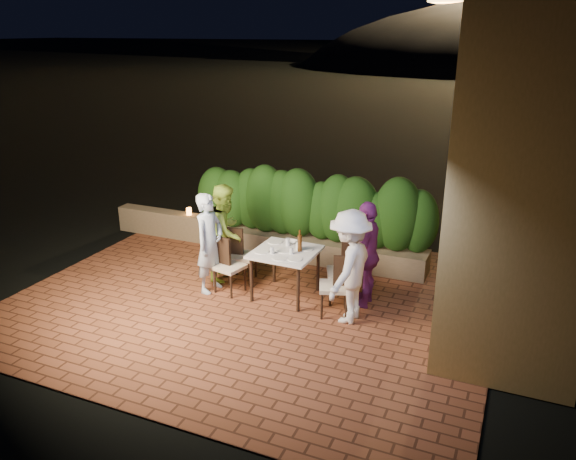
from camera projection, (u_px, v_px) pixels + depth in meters
The scene contains 31 objects.
ground at pixel (240, 313), 8.21m from camera, with size 400.00×400.00×0.00m, color black.
terrace_floor at pixel (255, 302), 8.66m from camera, with size 7.00×6.00×0.15m, color brown.
building_wall at pixel (533, 136), 7.74m from camera, with size 1.60×5.00×5.00m, color olive.
window_pane at pixel (466, 174), 7.77m from camera, with size 0.08×1.00×1.40m, color black.
window_frame at pixel (466, 174), 7.77m from camera, with size 0.06×1.15×1.55m, color black.
planter at pixel (309, 248), 10.05m from camera, with size 4.20×0.55×0.40m, color #77664C.
hedge at pixel (310, 208), 9.79m from camera, with size 4.00×0.70×1.10m, color #1A4011, non-canonical shape.
parapet at pixel (169, 224), 11.14m from camera, with size 2.20×0.30×0.50m, color #77664C.
hill at pixel (517, 106), 60.67m from camera, with size 52.00×40.00×22.00m, color black.
dining_table at pixel (285, 274), 8.57m from camera, with size 0.93×0.93×0.75m, color white, non-canonical shape.
plate_nw at pixel (262, 252), 8.40m from camera, with size 0.22×0.22×0.01m, color white.
plate_sw at pixel (275, 242), 8.78m from camera, with size 0.23×0.23×0.01m, color white.
plate_ne at pixel (295, 259), 8.13m from camera, with size 0.21×0.21×0.01m, color white.
plate_se at pixel (307, 249), 8.50m from camera, with size 0.20×0.20×0.01m, color white.
plate_centre at pixel (284, 250), 8.44m from camera, with size 0.24×0.24×0.01m, color white.
plate_front at pixel (280, 258), 8.16m from camera, with size 0.22×0.22×0.01m, color white.
glass_nw at pixel (272, 250), 8.32m from camera, with size 0.06×0.06×0.11m, color silver.
glass_sw at pixel (288, 242), 8.63m from camera, with size 0.07×0.07×0.12m, color silver.
glass_ne at pixel (291, 251), 8.31m from camera, with size 0.06×0.06×0.10m, color silver.
glass_se at pixel (298, 246), 8.47m from camera, with size 0.07×0.07×0.12m, color silver.
beer_bottle at pixel (300, 241), 8.37m from camera, with size 0.07×0.07×0.34m, color #47270B, non-canonical shape.
bowl at pixel (292, 242), 8.75m from camera, with size 0.17×0.17×0.04m, color white.
chair_left_front at pixel (230, 266), 8.69m from camera, with size 0.41×0.41×0.88m, color black, non-canonical shape.
chair_left_back at pixel (242, 255), 9.10m from camera, with size 0.41×0.41×0.89m, color black, non-canonical shape.
chair_right_front at pixel (334, 285), 8.00m from camera, with size 0.42×0.42×0.91m, color black, non-canonical shape.
chair_right_back at pixel (342, 271), 8.39m from camera, with size 0.44×0.44×0.96m, color black, non-canonical shape.
diner_blue at pixel (210, 243), 8.64m from camera, with size 0.58×0.38×1.58m, color silver.
diner_green at pixel (226, 232), 9.12m from camera, with size 0.77×0.60×1.58m, color #B3DF45.
diner_white at pixel (350, 267), 7.72m from camera, with size 1.05×0.60×1.63m, color white.
diner_purple at pixel (367, 254), 8.19m from camera, with size 0.94×0.39×1.60m, color #792A7E.
parapet_lamp at pixel (189, 211), 10.85m from camera, with size 0.10×0.10×0.14m, color orange.
Camera 1 is at (3.54, -6.43, 3.90)m, focal length 35.00 mm.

